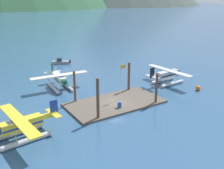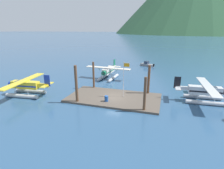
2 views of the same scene
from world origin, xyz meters
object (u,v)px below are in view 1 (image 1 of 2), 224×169
object	(u,v)px
seaplane_cream_bow_left	(60,80)
seaplane_silver_stbd_fwd	(168,76)
mooring_buoy	(198,88)
fuel_drum	(119,105)
flagpole	(121,77)
boat_grey_open_north	(60,62)
seaplane_yellow_port_aft	(22,127)

from	to	relation	value
seaplane_cream_bow_left	seaplane_silver_stbd_fwd	xyz separation A→B (m)	(18.64, -8.43, 0.00)
mooring_buoy	seaplane_cream_bow_left	size ratio (longest dim) A/B	0.08
fuel_drum	seaplane_cream_bow_left	bearing A→B (deg)	107.08
seaplane_cream_bow_left	flagpole	bearing A→B (deg)	-59.64
fuel_drum	mooring_buoy	size ratio (longest dim) A/B	1.00
mooring_buoy	boat_grey_open_north	world-z (taller)	boat_grey_open_north
seaplane_silver_stbd_fwd	seaplane_yellow_port_aft	size ratio (longest dim) A/B	1.00
seaplane_silver_stbd_fwd	seaplane_cream_bow_left	bearing A→B (deg)	155.67
seaplane_cream_bow_left	boat_grey_open_north	distance (m)	18.67
flagpole	fuel_drum	bearing A→B (deg)	-127.83
fuel_drum	seaplane_silver_stbd_fwd	size ratio (longest dim) A/B	0.08
fuel_drum	seaplane_silver_stbd_fwd	distance (m)	15.37
mooring_buoy	flagpole	bearing A→B (deg)	166.41
seaplane_silver_stbd_fwd	seaplane_yellow_port_aft	world-z (taller)	same
seaplane_cream_bow_left	seaplane_yellow_port_aft	xyz separation A→B (m)	(-10.21, -14.33, 0.00)
flagpole	seaplane_cream_bow_left	xyz separation A→B (m)	(-6.26, 10.69, -2.34)
fuel_drum	mooring_buoy	xyz separation A→B (m)	(16.56, -0.74, -0.30)
fuel_drum	mooring_buoy	world-z (taller)	fuel_drum
mooring_buoy	seaplane_yellow_port_aft	size ratio (longest dim) A/B	0.08
seaplane_cream_bow_left	boat_grey_open_north	bearing A→B (deg)	68.56
boat_grey_open_north	seaplane_silver_stbd_fwd	bearing A→B (deg)	-65.37
seaplane_yellow_port_aft	boat_grey_open_north	distance (m)	35.98
mooring_buoy	boat_grey_open_north	xyz separation A→B (m)	(-13.87, 31.53, 0.05)
seaplane_silver_stbd_fwd	boat_grey_open_north	xyz separation A→B (m)	(-11.82, 25.78, -1.09)
flagpole	boat_grey_open_north	xyz separation A→B (m)	(0.55, 28.04, -3.43)
flagpole	seaplane_cream_bow_left	world-z (taller)	flagpole
seaplane_silver_stbd_fwd	mooring_buoy	bearing A→B (deg)	-70.35
flagpole	mooring_buoy	bearing A→B (deg)	-13.59
fuel_drum	seaplane_cream_bow_left	size ratio (longest dim) A/B	0.08
seaplane_silver_stbd_fwd	boat_grey_open_north	bearing A→B (deg)	114.63
boat_grey_open_north	fuel_drum	bearing A→B (deg)	-94.99
seaplane_cream_bow_left	seaplane_yellow_port_aft	bearing A→B (deg)	-125.45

